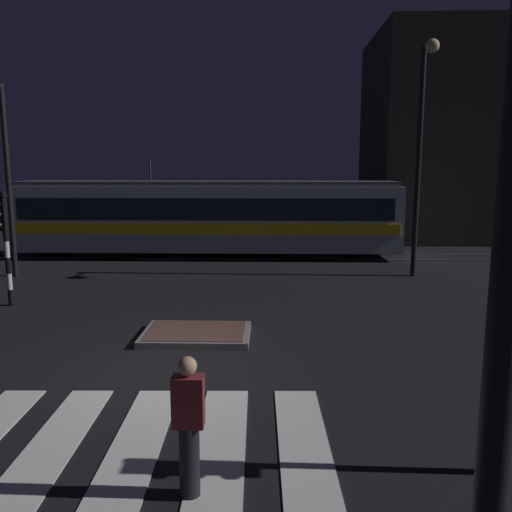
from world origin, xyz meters
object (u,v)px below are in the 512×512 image
Objects in this scene: traffic_light_corner_far_left at (4,232)px; street_lamp_trackside_left at (2,154)px; street_lamp_trackside_right at (422,135)px; tram at (208,216)px; traffic_light_corner_near_right at (510,323)px; pedestrian_waiting_at_kerb at (189,426)px.

traffic_light_corner_far_left is 0.48× the size of street_lamp_trackside_left.
street_lamp_trackside_right is 9.32m from tram.
street_lamp_trackside_left is (-11.88, 11.59, 2.26)m from traffic_light_corner_near_right.
tram is (4.56, 8.31, -0.34)m from traffic_light_corner_far_left.
pedestrian_waiting_at_kerb is (1.75, -16.60, -0.87)m from tram.
street_lamp_trackside_right reaches higher than traffic_light_corner_near_right.
traffic_light_corner_far_left is 4.71m from street_lamp_trackside_left.
pedestrian_waiting_at_kerb is (-3.75, -0.48, -1.11)m from traffic_light_corner_near_right.
traffic_light_corner_far_left reaches higher than pedestrian_waiting_at_kerb.
street_lamp_trackside_left is 3.88× the size of pedestrian_waiting_at_kerb.
traffic_light_corner_near_right is 0.39× the size of street_lamp_trackside_right.
traffic_light_corner_near_right is 1.76× the size of pedestrian_waiting_at_kerb.
tram is (-7.76, 4.07, -3.15)m from street_lamp_trackside_right.
traffic_light_corner_near_right is 16.75m from street_lamp_trackside_left.
traffic_light_corner_far_left is 0.41× the size of street_lamp_trackside_right.
tram reaches higher than traffic_light_corner_far_left.
street_lamp_trackside_right is at bearing 18.97° from traffic_light_corner_far_left.
traffic_light_corner_far_left is 10.49m from pedestrian_waiting_at_kerb.
street_lamp_trackside_right is at bearing -27.68° from tram.
tram is at bearing 108.86° from traffic_light_corner_near_right.
street_lamp_trackside_right is 14.46m from pedestrian_waiting_at_kerb.
street_lamp_trackside_right is (12.33, 4.24, 2.81)m from traffic_light_corner_far_left.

